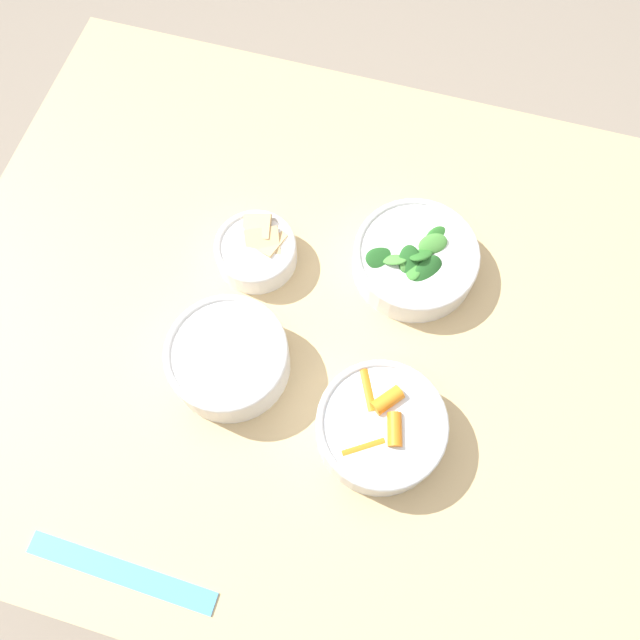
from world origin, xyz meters
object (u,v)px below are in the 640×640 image
Objects in this scene: bowl_carrots at (381,427)px; bowl_beans_hotdog at (229,359)px; bowl_cookies at (257,251)px; ruler at (121,572)px; bowl_greens at (415,259)px.

bowl_carrots reaches higher than bowl_beans_hotdog.
bowl_cookies reaches higher than ruler.
bowl_carrots is at bearing 92.28° from bowl_greens.
bowl_beans_hotdog is 1.38× the size of bowl_cookies.
bowl_beans_hotdog is at bearing 95.44° from bowl_cookies.
bowl_cookies is at bearing -93.51° from ruler.
bowl_greens reaches higher than bowl_carrots.
bowl_beans_hotdog reaches higher than bowl_cookies.
bowl_greens is at bearing -116.49° from ruler.
bowl_beans_hotdog is 0.66× the size of ruler.
bowl_greens is 0.58m from ruler.
bowl_beans_hotdog is at bearing -98.69° from ruler.
bowl_beans_hotdog is (0.21, 0.22, 0.00)m from bowl_greens.
bowl_beans_hotdog is 0.30m from ruler.
bowl_greens reaches higher than ruler.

